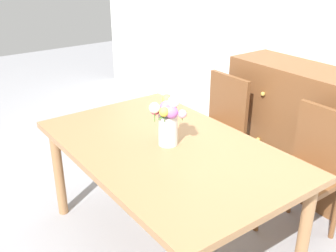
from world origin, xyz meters
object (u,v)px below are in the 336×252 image
object	(u,v)px
dining_table	(166,158)
chair_left	(218,122)
dresser	(308,132)
chair_right	(311,166)
flower_vase	(168,119)

from	to	relation	value
dining_table	chair_left	bearing A→B (deg)	117.80
dresser	chair_left	bearing A→B (deg)	-138.30
chair_left	dresser	bearing A→B (deg)	-138.30
dining_table	chair_right	bearing A→B (deg)	62.20
chair_left	dining_table	bearing A→B (deg)	117.80
dining_table	chair_left	world-z (taller)	chair_left
dining_table	flower_vase	size ratio (longest dim) A/B	5.08
dining_table	chair_right	xyz separation A→B (m)	(0.45, 0.85, -0.14)
dining_table	dresser	world-z (taller)	dresser
flower_vase	chair_right	bearing A→B (deg)	61.87
chair_left	flower_vase	size ratio (longest dim) A/B	2.80
dining_table	chair_right	size ratio (longest dim) A/B	1.82
dining_table	chair_right	distance (m)	0.97
dresser	flower_vase	size ratio (longest dim) A/B	4.37
dresser	flower_vase	bearing A→B (deg)	-93.93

